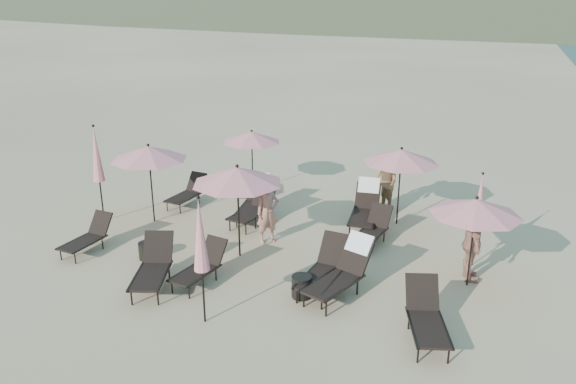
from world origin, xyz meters
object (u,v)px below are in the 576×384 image
at_px(lounger_9, 365,206).
at_px(umbrella_closed_2, 97,155).
at_px(lounger_5, 426,316).
at_px(lounger_7, 254,208).
at_px(beachgoer_b, 385,182).
at_px(beachgoer_c, 472,243).
at_px(umbrella_open_3, 252,137).
at_px(lounger_4, 342,270).
at_px(umbrella_open_4, 401,156).
at_px(beachgoer_a, 268,212).
at_px(side_table_0, 147,251).
at_px(umbrella_open_0, 149,153).
at_px(umbrella_closed_0, 200,236).
at_px(lounger_6, 188,192).
at_px(lounger_2, 201,266).
at_px(lounger_8, 255,199).
at_px(umbrella_open_2, 476,207).
at_px(umbrella_closed_1, 480,202).
at_px(lounger_10, 372,229).
at_px(lounger_3, 325,268).
at_px(umbrella_open_1, 237,175).
at_px(side_table_1, 302,286).
at_px(lounger_0, 88,236).
at_px(lounger_1, 153,267).

xyz_separation_m(lounger_9, umbrella_closed_2, (-7.13, -2.33, 1.40)).
relative_size(lounger_5, lounger_7, 1.02).
relative_size(beachgoer_b, beachgoer_c, 0.95).
height_order(lounger_9, umbrella_closed_2, umbrella_closed_2).
bearing_deg(umbrella_open_3, beachgoer_b, -3.49).
relative_size(lounger_4, umbrella_open_4, 0.89).
distance_m(lounger_9, beachgoer_a, 2.93).
bearing_deg(side_table_0, umbrella_open_0, 119.74).
relative_size(lounger_5, umbrella_closed_0, 0.68).
height_order(lounger_5, umbrella_closed_2, umbrella_closed_2).
bearing_deg(beachgoer_c, lounger_6, 61.37).
relative_size(umbrella_closed_0, umbrella_closed_2, 0.95).
xyz_separation_m(lounger_2, lounger_6, (-2.81, 4.24, 0.00)).
bearing_deg(beachgoer_c, lounger_7, 61.80).
xyz_separation_m(lounger_4, umbrella_open_4, (0.40, 4.39, 1.43)).
bearing_deg(beachgoer_c, lounger_4, 107.14).
height_order(side_table_0, beachgoer_b, beachgoer_b).
xyz_separation_m(lounger_6, umbrella_open_3, (1.31, 1.99, 1.41)).
bearing_deg(lounger_7, lounger_5, -27.23).
xyz_separation_m(lounger_5, lounger_8, (-5.55, 4.54, 0.08)).
relative_size(umbrella_open_2, umbrella_closed_1, 0.91).
distance_m(umbrella_open_3, umbrella_closed_1, 7.88).
relative_size(lounger_10, beachgoer_c, 0.88).
distance_m(umbrella_open_3, umbrella_open_4, 5.17).
relative_size(umbrella_open_0, umbrella_open_2, 1.08).
height_order(lounger_3, umbrella_open_1, umbrella_open_1).
bearing_deg(beachgoer_c, umbrella_open_1, 81.89).
bearing_deg(beachgoer_c, beachgoer_a, 70.91).
distance_m(umbrella_closed_0, beachgoer_c, 6.13).
bearing_deg(lounger_5, umbrella_open_1, 139.96).
xyz_separation_m(umbrella_open_1, umbrella_closed_1, (5.48, 1.50, -0.47)).
height_order(lounger_6, umbrella_closed_1, umbrella_closed_1).
bearing_deg(beachgoer_b, umbrella_closed_2, -107.19).
relative_size(lounger_4, side_table_0, 4.62).
height_order(lounger_8, side_table_1, lounger_8).
xyz_separation_m(lounger_0, lounger_5, (8.53, -0.86, 0.05)).
xyz_separation_m(lounger_0, side_table_1, (5.83, -0.26, -0.16)).
relative_size(lounger_7, beachgoer_c, 0.97).
xyz_separation_m(umbrella_closed_2, beachgoer_a, (4.99, 0.34, -1.13)).
xyz_separation_m(lounger_1, lounger_6, (-1.91, 4.76, -0.06)).
bearing_deg(umbrella_closed_0, umbrella_closed_2, 145.33).
distance_m(lounger_8, beachgoer_a, 1.90).
height_order(lounger_3, umbrella_closed_1, umbrella_closed_1).
height_order(lounger_10, side_table_1, lounger_10).
bearing_deg(side_table_0, umbrella_closed_1, 18.04).
bearing_deg(lounger_6, lounger_2, -50.40).
relative_size(lounger_9, umbrella_open_0, 0.86).
bearing_deg(beachgoer_a, side_table_0, 175.55).
xyz_separation_m(lounger_7, lounger_9, (2.99, 0.97, 0.11)).
xyz_separation_m(umbrella_closed_1, beachgoer_a, (-5.14, -0.47, -0.80)).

